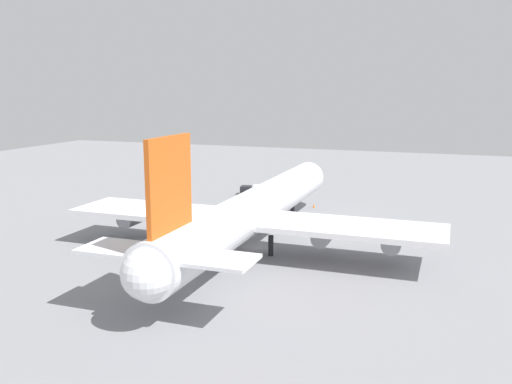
# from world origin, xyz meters

# --- Properties ---
(ground_plane) EXTENTS (248.34, 248.34, 0.00)m
(ground_plane) POSITION_xyz_m (0.00, 0.00, 0.00)
(ground_plane) COLOR gray
(cargo_airplane) EXTENTS (62.08, 50.28, 17.34)m
(cargo_airplane) POSITION_xyz_m (-0.41, 0.00, 5.42)
(cargo_airplane) COLOR silver
(cargo_airplane) RESTS_ON ground_plane
(catering_truck) EXTENTS (3.17, 3.90, 2.07)m
(catering_truck) POSITION_xyz_m (35.36, 14.09, 1.14)
(catering_truck) COLOR silver
(catering_truck) RESTS_ON ground_plane
(safety_cone_nose) EXTENTS (0.44, 0.44, 0.62)m
(safety_cone_nose) POSITION_xyz_m (27.94, -1.27, 0.31)
(safety_cone_nose) COLOR orange
(safety_cone_nose) RESTS_ON ground_plane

